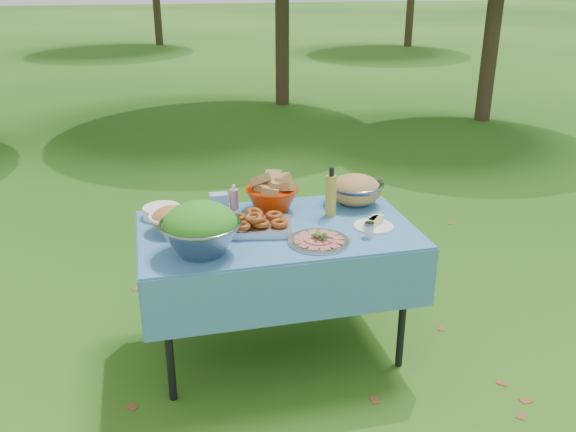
% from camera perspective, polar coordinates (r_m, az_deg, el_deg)
% --- Properties ---
extents(ground, '(80.00, 80.00, 0.00)m').
position_cam_1_polar(ground, '(3.64, -0.98, -12.21)').
color(ground, '#0B3609').
rests_on(ground, ground).
extents(picnic_table, '(1.46, 0.86, 0.76)m').
position_cam_1_polar(picnic_table, '(3.44, -1.02, -6.95)').
color(picnic_table, '#78C3E8').
rests_on(picnic_table, ground).
extents(salad_bowl, '(0.50, 0.50, 0.26)m').
position_cam_1_polar(salad_bowl, '(2.96, -8.19, -1.18)').
color(salad_bowl, gray).
rests_on(salad_bowl, picnic_table).
extents(pasta_bowl_white, '(0.26, 0.26, 0.13)m').
position_cam_1_polar(pasta_bowl_white, '(3.27, -10.80, -0.26)').
color(pasta_bowl_white, white).
rests_on(pasta_bowl_white, picnic_table).
extents(plate_stack, '(0.26, 0.26, 0.06)m').
position_cam_1_polar(plate_stack, '(3.48, -11.73, 0.41)').
color(plate_stack, white).
rests_on(plate_stack, picnic_table).
extents(wipes_box, '(0.10, 0.08, 0.09)m').
position_cam_1_polar(wipes_box, '(3.53, -6.47, 1.38)').
color(wipes_box, '#8BB5D5').
rests_on(wipes_box, picnic_table).
extents(sanitizer_bottle, '(0.06, 0.06, 0.15)m').
position_cam_1_polar(sanitizer_bottle, '(3.51, -5.08, 1.78)').
color(sanitizer_bottle, '#D07B86').
rests_on(sanitizer_bottle, picnic_table).
extents(bread_bowl, '(0.40, 0.40, 0.20)m').
position_cam_1_polar(bread_bowl, '(3.48, -1.51, 2.16)').
color(bread_bowl, red).
rests_on(bread_bowl, picnic_table).
extents(pasta_bowl_steel, '(0.43, 0.43, 0.18)m').
position_cam_1_polar(pasta_bowl_steel, '(3.61, 6.34, 2.51)').
color(pasta_bowl_steel, gray).
rests_on(pasta_bowl_steel, picnic_table).
extents(fried_tray, '(0.39, 0.31, 0.08)m').
position_cam_1_polar(fried_tray, '(3.22, -2.84, -0.71)').
color(fried_tray, silver).
rests_on(fried_tray, picnic_table).
extents(charcuterie_platter, '(0.41, 0.41, 0.07)m').
position_cam_1_polar(charcuterie_platter, '(3.09, 2.91, -1.87)').
color(charcuterie_platter, '#B8BAC0').
rests_on(charcuterie_platter, picnic_table).
extents(oil_bottle, '(0.07, 0.07, 0.28)m').
position_cam_1_polar(oil_bottle, '(3.40, 4.05, 2.28)').
color(oil_bottle, gold).
rests_on(oil_bottle, picnic_table).
extents(cheese_plate, '(0.26, 0.26, 0.06)m').
position_cam_1_polar(cheese_plate, '(3.30, 8.02, -0.55)').
color(cheese_plate, white).
rests_on(cheese_plate, picnic_table).
extents(shaker, '(0.05, 0.05, 0.08)m').
position_cam_1_polar(shaker, '(3.17, 7.60, -1.28)').
color(shaker, silver).
rests_on(shaker, picnic_table).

